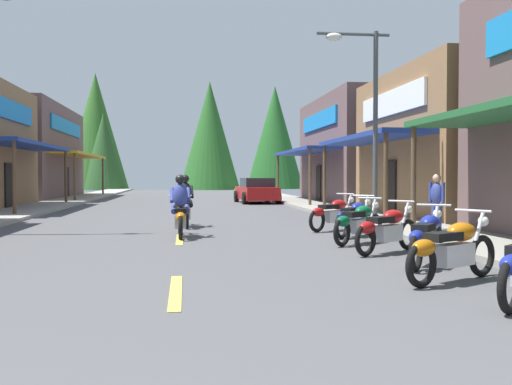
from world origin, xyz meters
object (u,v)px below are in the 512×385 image
at_px(rider_cruising_lead, 180,211).
at_px(parked_car_curbside, 257,191).
at_px(motorcycle_parked_right_2, 427,237).
at_px(motorcycle_parked_right_5, 355,217).
at_px(pedestrian_by_shop, 437,200).
at_px(rider_cruising_trailing, 185,205).
at_px(motorcycle_parked_right_1, 452,249).
at_px(motorcycle_parked_right_4, 358,222).
at_px(motorcycle_parked_right_6, 334,213).
at_px(motorcycle_parked_right_3, 387,229).
at_px(streetlamp_right, 364,98).

relative_size(rider_cruising_lead, parked_car_curbside, 0.49).
height_order(motorcycle_parked_right_2, motorcycle_parked_right_5, same).
bearing_deg(motorcycle_parked_right_2, rider_cruising_lead, 74.51).
bearing_deg(pedestrian_by_shop, rider_cruising_lead, 160.05).
bearing_deg(motorcycle_parked_right_2, rider_cruising_trailing, 62.34).
distance_m(motorcycle_parked_right_1, motorcycle_parked_right_4, 4.91).
bearing_deg(motorcycle_parked_right_4, parked_car_curbside, 45.56).
xyz_separation_m(motorcycle_parked_right_1, pedestrian_by_shop, (2.65, 6.58, 0.42)).
relative_size(motorcycle_parked_right_1, motorcycle_parked_right_2, 1.05).
height_order(motorcycle_parked_right_2, motorcycle_parked_right_6, same).
bearing_deg(motorcycle_parked_right_3, motorcycle_parked_right_4, 55.13).
xyz_separation_m(motorcycle_parked_right_1, motorcycle_parked_right_3, (0.15, 3.25, 0.00)).
xyz_separation_m(motorcycle_parked_right_5, rider_cruising_lead, (-4.38, 0.38, 0.17)).
bearing_deg(motorcycle_parked_right_6, parked_car_curbside, 52.92).
xyz_separation_m(streetlamp_right, motorcycle_parked_right_5, (-0.99, -2.47, -3.32)).
height_order(motorcycle_parked_right_2, rider_cruising_lead, rider_cruising_lead).
height_order(streetlamp_right, pedestrian_by_shop, streetlamp_right).
height_order(motorcycle_parked_right_3, rider_cruising_lead, rider_cruising_lead).
distance_m(streetlamp_right, motorcycle_parked_right_4, 5.39).
height_order(motorcycle_parked_right_6, rider_cruising_lead, rider_cruising_lead).
bearing_deg(motorcycle_parked_right_4, rider_cruising_lead, 110.11).
distance_m(motorcycle_parked_right_2, motorcycle_parked_right_5, 4.92).
bearing_deg(motorcycle_parked_right_1, parked_car_curbside, 58.41).
relative_size(pedestrian_by_shop, parked_car_curbside, 0.36).
relative_size(motorcycle_parked_right_6, parked_car_curbside, 0.40).
height_order(motorcycle_parked_right_1, rider_cruising_trailing, rider_cruising_trailing).
xyz_separation_m(streetlamp_right, motorcycle_parked_right_3, (-1.26, -5.68, -3.32)).
height_order(motorcycle_parked_right_3, motorcycle_parked_right_4, same).
bearing_deg(motorcycle_parked_right_5, pedestrian_by_shop, -45.39).
height_order(motorcycle_parked_right_1, motorcycle_parked_right_3, same).
height_order(motorcycle_parked_right_3, parked_car_curbside, parked_car_curbside).
bearing_deg(motorcycle_parked_right_2, parked_car_curbside, 36.20).
bearing_deg(motorcycle_parked_right_5, rider_cruising_lead, 126.61).
relative_size(motorcycle_parked_right_4, motorcycle_parked_right_6, 0.91).
height_order(motorcycle_parked_right_1, motorcycle_parked_right_2, same).
distance_m(motorcycle_parked_right_2, rider_cruising_trailing, 9.21).
bearing_deg(pedestrian_by_shop, motorcycle_parked_right_2, -133.00).
distance_m(motorcycle_parked_right_1, pedestrian_by_shop, 7.11).
relative_size(motorcycle_parked_right_6, rider_cruising_lead, 0.82).
distance_m(motorcycle_parked_right_4, parked_car_curbside, 19.99).
bearing_deg(streetlamp_right, motorcycle_parked_right_3, -102.53).
bearing_deg(rider_cruising_lead, motorcycle_parked_right_3, -132.05).
bearing_deg(streetlamp_right, rider_cruising_lead, -158.75).
height_order(streetlamp_right, motorcycle_parked_right_1, streetlamp_right).
xyz_separation_m(streetlamp_right, rider_cruising_trailing, (-5.24, 0.87, -3.16)).
relative_size(motorcycle_parked_right_6, rider_cruising_trailing, 0.82).
height_order(motorcycle_parked_right_4, motorcycle_parked_right_6, same).
bearing_deg(motorcycle_parked_right_6, motorcycle_parked_right_4, -131.71).
xyz_separation_m(motorcycle_parked_right_1, rider_cruising_trailing, (-3.82, 9.80, 0.17)).
height_order(motorcycle_parked_right_5, parked_car_curbside, parked_car_curbside).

